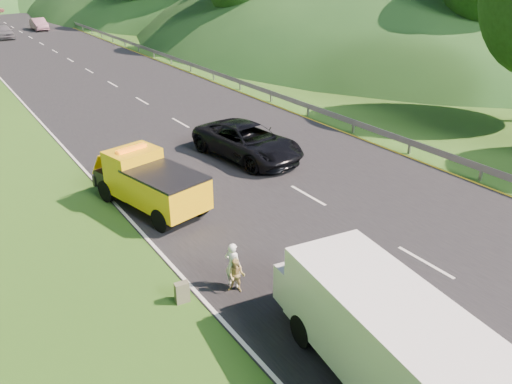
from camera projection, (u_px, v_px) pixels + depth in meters
ground at (314, 263)px, 16.09m from camera, size 320.00×320.00×0.00m
road_surface at (70, 60)px, 47.72m from camera, size 14.00×200.00×0.02m
guardrail at (103, 38)px, 60.79m from camera, size 0.06×140.00×1.52m
tree_line_right at (173, 25)px, 72.80m from camera, size 14.00×140.00×14.00m
tow_truck at (149, 182)px, 19.19m from camera, size 3.06×5.58×2.27m
white_van at (382, 332)px, 11.12m from camera, size 3.80×7.09×2.41m
woman at (233, 286)px, 14.94m from camera, size 0.59×0.65×1.46m
child at (237, 291)px, 14.71m from camera, size 0.66×0.66×1.08m
suitcase at (182, 292)px, 14.14m from camera, size 0.42×0.27×0.64m
passing_suv at (248, 158)px, 24.50m from camera, size 3.64×6.36×1.67m
dist_car_a at (5, 39)px, 60.38m from camera, size 1.87×4.64×1.58m
dist_car_b at (40, 30)px, 67.42m from camera, size 1.62×4.65×1.53m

